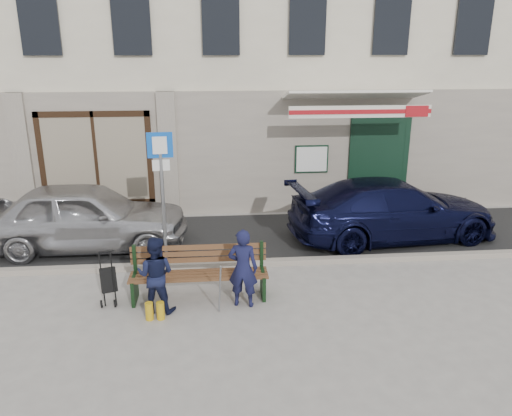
{
  "coord_description": "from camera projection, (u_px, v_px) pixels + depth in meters",
  "views": [
    {
      "loc": [
        -0.28,
        -7.76,
        4.22
      ],
      "look_at": [
        0.55,
        1.6,
        1.2
      ],
      "focal_mm": 35.0,
      "sensor_mm": 36.0,
      "label": 1
    }
  ],
  "objects": [
    {
      "name": "stroller",
      "position": [
        108.0,
        281.0,
        8.56
      ],
      "size": [
        0.32,
        0.42,
        0.91
      ],
      "rotation": [
        0.0,
        0.0,
        0.32
      ],
      "color": "black",
      "rests_on": "ground"
    },
    {
      "name": "parking_sign",
      "position": [
        162.0,
        177.0,
        9.81
      ],
      "size": [
        0.5,
        0.09,
        2.68
      ],
      "rotation": [
        0.0,
        0.0,
        0.09
      ],
      "color": "gray",
      "rests_on": "ground"
    },
    {
      "name": "car_navy",
      "position": [
        393.0,
        210.0,
        11.41
      ],
      "size": [
        4.99,
        2.54,
        1.39
      ],
      "primitive_type": "imported",
      "rotation": [
        0.0,
        0.0,
        1.7
      ],
      "color": "black",
      "rests_on": "ground"
    },
    {
      "name": "curb",
      "position": [
        229.0,
        264.0,
        10.08
      ],
      "size": [
        60.0,
        0.18,
        0.12
      ],
      "primitive_type": "cube",
      "color": "#9E9384",
      "rests_on": "ground"
    },
    {
      "name": "man",
      "position": [
        243.0,
        268.0,
        8.38
      ],
      "size": [
        0.57,
        0.44,
        1.38
      ],
      "primitive_type": "imported",
      "rotation": [
        0.0,
        0.0,
        2.91
      ],
      "color": "#141638",
      "rests_on": "ground"
    },
    {
      "name": "woman",
      "position": [
        156.0,
        275.0,
        8.23
      ],
      "size": [
        0.74,
        0.63,
        1.31
      ],
      "primitive_type": "imported",
      "rotation": [
        0.0,
        0.0,
        2.9
      ],
      "color": "#121734",
      "rests_on": "ground"
    },
    {
      "name": "bench",
      "position": [
        196.0,
        274.0,
        8.69
      ],
      "size": [
        2.4,
        1.17,
        0.98
      ],
      "color": "brown",
      "rests_on": "ground"
    },
    {
      "name": "asphalt_lane",
      "position": [
        227.0,
        238.0,
        11.61
      ],
      "size": [
        60.0,
        3.2,
        0.01
      ],
      "primitive_type": "cube",
      "color": "#282828",
      "rests_on": "ground"
    },
    {
      "name": "building",
      "position": [
        218.0,
        22.0,
        15.17
      ],
      "size": [
        20.0,
        8.27,
        10.0
      ],
      "color": "beige",
      "rests_on": "ground"
    },
    {
      "name": "car_silver",
      "position": [
        86.0,
        216.0,
        10.81
      ],
      "size": [
        4.36,
        1.79,
        1.48
      ],
      "primitive_type": "imported",
      "rotation": [
        0.0,
        0.0,
        1.56
      ],
      "color": "#B0B0B5",
      "rests_on": "ground"
    },
    {
      "name": "ground",
      "position": [
        233.0,
        302.0,
        8.67
      ],
      "size": [
        80.0,
        80.0,
        0.0
      ],
      "primitive_type": "plane",
      "color": "#9E9991",
      "rests_on": "ground"
    }
  ]
}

